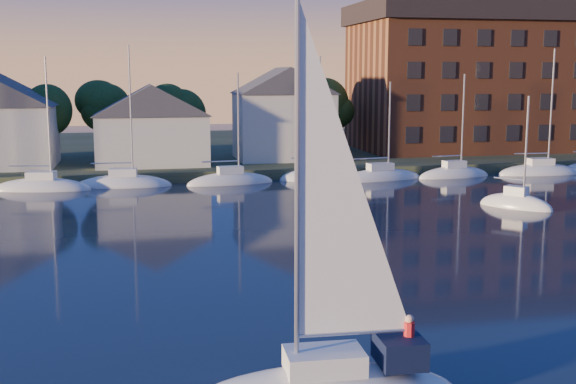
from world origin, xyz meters
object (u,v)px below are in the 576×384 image
object	(u,v)px
clubhouse_east	(283,112)
hero_sailboat	(328,383)
condo_block	(482,76)
drifting_sailboat_right	(516,206)
clubhouse_centre	(152,124)

from	to	relation	value
clubhouse_east	hero_sailboat	size ratio (longest dim) A/B	0.77
condo_block	hero_sailboat	bearing A→B (deg)	-120.25
hero_sailboat	drifting_sailboat_right	size ratio (longest dim) A/B	1.42
hero_sailboat	drifting_sailboat_right	bearing A→B (deg)	-125.67
condo_block	hero_sailboat	size ratio (longest dim) A/B	2.28
hero_sailboat	drifting_sailboat_right	xyz separation A→B (m)	(22.65, 28.93, -0.48)
drifting_sailboat_right	clubhouse_centre	bearing A→B (deg)	-171.33
clubhouse_centre	condo_block	distance (m)	41.05
clubhouse_centre	hero_sailboat	size ratio (longest dim) A/B	0.85
clubhouse_east	hero_sailboat	bearing A→B (deg)	-100.16
drifting_sailboat_right	clubhouse_east	bearing A→B (deg)	166.90
clubhouse_east	drifting_sailboat_right	xyz separation A→B (m)	(12.66, -26.84, -5.90)
clubhouse_centre	drifting_sailboat_right	size ratio (longest dim) A/B	1.20
hero_sailboat	clubhouse_centre	bearing A→B (deg)	-83.35
clubhouse_centre	clubhouse_east	distance (m)	14.17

